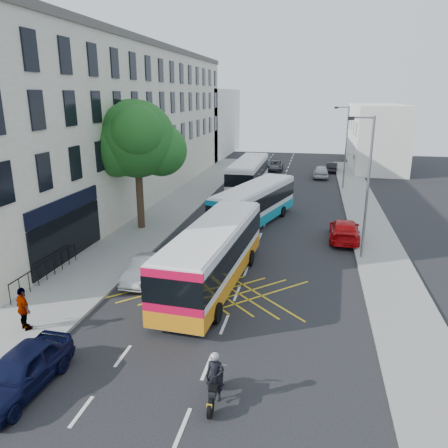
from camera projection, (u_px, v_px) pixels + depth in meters
The scene contains 21 objects.
ground at pixel (207, 366), 15.43m from camera, with size 120.00×120.00×0.00m, color black.
pavement_left at pixel (142, 228), 31.13m from camera, with size 5.00×70.00×0.15m, color gray.
pavement_right at pixel (376, 243), 28.03m from camera, with size 3.00×70.00×0.15m, color gray.
terrace_main at pixel (120, 123), 39.20m from camera, with size 8.30×45.00×13.50m.
terrace_far at pixel (204, 122), 68.34m from camera, with size 8.00×20.00×10.00m, color silver.
building_right at pixel (375, 136), 57.21m from camera, with size 6.00×18.00×8.00m, color silver.
street_tree at pixel (136, 140), 29.33m from camera, with size 6.30×5.70×8.80m.
lamp_near at pixel (366, 181), 24.17m from camera, with size 1.45×0.15×8.00m.
lamp_far at pixel (345, 143), 42.94m from camera, with size 1.45×0.15×8.00m.
railings at pixel (46, 270), 22.08m from camera, with size 0.08×5.60×1.14m, color black, non-canonical shape.
bus_near at pixel (213, 254), 21.63m from camera, with size 3.29×11.11×3.08m.
bus_mid at pixel (255, 204), 31.98m from camera, with size 5.15×10.64×2.92m.
bus_far at pixel (249, 175), 42.86m from camera, with size 2.85×11.13×3.12m.
motorbike at pixel (215, 379), 13.41m from camera, with size 0.59×2.00×1.78m.
parked_car_blue at pixel (21, 371), 14.02m from camera, with size 1.66×4.13×1.41m, color black.
parked_car_silver at pixel (145, 269), 22.39m from camera, with size 1.29×3.70×1.22m, color #B0B4B8.
red_hatchback at pixel (344, 230), 28.65m from camera, with size 1.92×4.71×1.37m, color #C2080C.
distant_car_grey at pixel (275, 166), 55.16m from camera, with size 1.95×4.23×1.18m, color #42454A.
distant_car_silver at pixel (321, 172), 50.05m from camera, with size 1.72×4.27×1.45m, color #B6B9BE.
distant_car_dark at pixel (332, 167), 53.94m from camera, with size 1.25×3.59×1.18m, color black.
pedestrian_far at pixel (23, 309), 17.33m from camera, with size 1.06×0.44×1.81m, color gray.
Camera 1 is at (3.28, -12.95, 9.24)m, focal length 35.00 mm.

